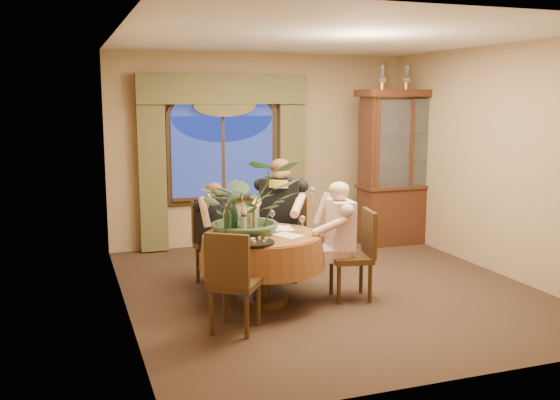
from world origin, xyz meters
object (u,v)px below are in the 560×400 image
object	(u,v)px
chair_right	(351,255)
centerpiece_plant	(248,169)
wine_bottle_1	(243,219)
wine_bottle_3	(234,217)
person_pink	(340,240)
person_back	(214,234)
person_scarf	(281,220)
chair_front_left	(235,281)
wine_bottle_0	(227,220)
china_cabinet	(404,167)
stoneware_vase	(252,221)
oil_lamp_left	(382,77)
wine_bottle_2	(227,222)
oil_lamp_right	(430,78)
oil_lamp_center	(406,78)
chair_back_right	(286,239)
olive_bowl	(265,232)
dining_table	(262,269)
chair_back	(217,243)

from	to	relation	value
chair_right	centerpiece_plant	xyz separation A→B (m)	(-1.05, 0.33, 0.94)
wine_bottle_1	wine_bottle_3	distance (m)	0.16
wine_bottle_1	person_pink	bearing A→B (deg)	-7.03
person_back	person_pink	bearing A→B (deg)	121.09
person_back	person_scarf	bearing A→B (deg)	151.41
chair_front_left	wine_bottle_0	size ratio (longest dim) A/B	2.91
chair_front_left	centerpiece_plant	world-z (taller)	centerpiece_plant
china_cabinet	wine_bottle_0	world-z (taller)	china_cabinet
china_cabinet	person_scarf	world-z (taller)	china_cabinet
stoneware_vase	wine_bottle_1	distance (m)	0.13
oil_lamp_left	person_pink	size ratio (longest dim) A/B	0.27
person_pink	person_back	bearing A→B (deg)	58.12
person_scarf	wine_bottle_2	xyz separation A→B (m)	(-0.86, -0.81, 0.18)
oil_lamp_right	wine_bottle_2	bearing A→B (deg)	-150.21
oil_lamp_center	wine_bottle_3	size ratio (longest dim) A/B	1.03
chair_back_right	stoneware_vase	bearing A→B (deg)	82.02
oil_lamp_right	olive_bowl	size ratio (longest dim) A/B	1.98
chair_front_left	centerpiece_plant	xyz separation A→B (m)	(0.38, 0.83, 0.94)
person_scarf	wine_bottle_1	xyz separation A→B (m)	(-0.65, -0.68, 0.18)
chair_front_left	dining_table	bearing A→B (deg)	90.00
olive_bowl	chair_right	bearing A→B (deg)	-9.33
dining_table	chair_right	bearing A→B (deg)	-10.57
stoneware_vase	wine_bottle_1	size ratio (longest dim) A/B	0.77
oil_lamp_left	wine_bottle_1	xyz separation A→B (m)	(-2.64, -1.95, -1.53)
oil_lamp_right	person_pink	bearing A→B (deg)	-138.84
dining_table	chair_right	size ratio (longest dim) A/B	1.38
china_cabinet	chair_front_left	distance (m)	4.32
china_cabinet	person_scarf	distance (m)	2.73
chair_back_right	chair_back	xyz separation A→B (m)	(-0.83, 0.06, 0.00)
oil_lamp_left	chair_right	bearing A→B (deg)	-124.66
oil_lamp_center	oil_lamp_right	size ratio (longest dim) A/B	1.00
chair_back	person_scarf	size ratio (longest dim) A/B	0.66
chair_front_left	wine_bottle_1	world-z (taller)	wine_bottle_1
oil_lamp_right	stoneware_vase	size ratio (longest dim) A/B	1.34
wine_bottle_2	wine_bottle_3	bearing A→B (deg)	61.79
wine_bottle_0	wine_bottle_2	distance (m)	0.15
person_pink	wine_bottle_3	xyz separation A→B (m)	(-1.10, 0.28, 0.28)
wine_bottle_0	wine_bottle_1	world-z (taller)	same
chair_back	olive_bowl	size ratio (longest dim) A/B	5.59
person_pink	centerpiece_plant	xyz separation A→B (m)	(-0.96, 0.23, 0.78)
oil_lamp_left	wine_bottle_3	bearing A→B (deg)	-146.22
chair_front_left	oil_lamp_center	bearing A→B (deg)	74.13
person_back	wine_bottle_0	distance (m)	0.82
chair_back	person_pink	world-z (taller)	person_pink
chair_back	oil_lamp_center	bearing A→B (deg)	-178.09
person_pink	oil_lamp_center	bearing A→B (deg)	-38.14
wine_bottle_0	person_scarf	bearing A→B (deg)	38.42
chair_right	chair_front_left	xyz separation A→B (m)	(-1.43, -0.50, 0.00)
chair_back_right	wine_bottle_3	bearing A→B (deg)	71.55
chair_back	wine_bottle_2	xyz separation A→B (m)	(-0.11, -0.93, 0.44)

